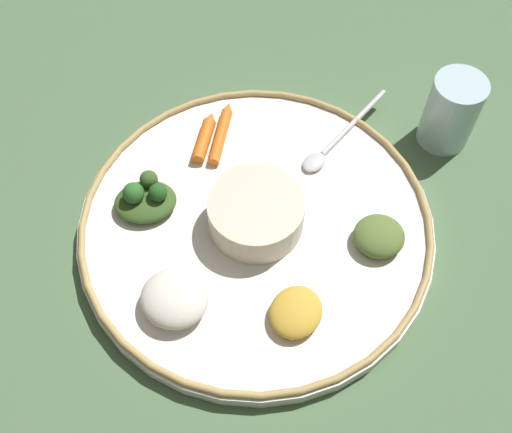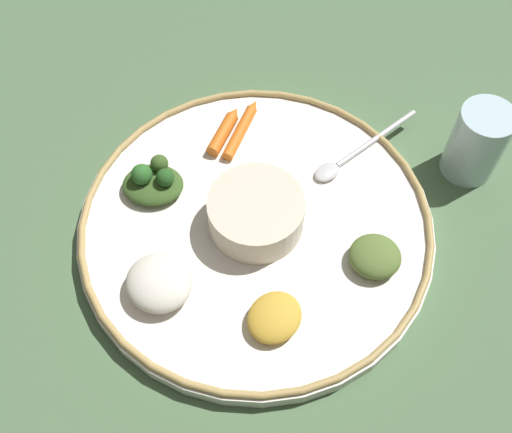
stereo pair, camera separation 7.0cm
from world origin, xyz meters
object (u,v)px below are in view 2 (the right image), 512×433
object	(u,v)px
spoon	(351,156)
greens_pile	(153,181)
carrot_near_spoon	(242,129)
carrot_outer	(224,130)
drinking_glass	(475,146)
center_bowl	(256,212)

from	to	relation	value
spoon	greens_pile	xyz separation A→B (m)	(0.24, -0.06, 0.01)
carrot_near_spoon	carrot_outer	world-z (taller)	carrot_outer
carrot_near_spoon	drinking_glass	bearing A→B (deg)	147.75
greens_pile	carrot_near_spoon	size ratio (longest dim) A/B	1.16
greens_pile	carrot_near_spoon	world-z (taller)	greens_pile
center_bowl	carrot_near_spoon	size ratio (longest dim) A/B	1.38
carrot_near_spoon	drinking_glass	size ratio (longest dim) A/B	0.80
spoon	greens_pile	distance (m)	0.24
greens_pile	drinking_glass	world-z (taller)	drinking_glass
center_bowl	drinking_glass	distance (m)	0.28
drinking_glass	greens_pile	bearing A→B (deg)	-17.41
greens_pile	carrot_near_spoon	bearing A→B (deg)	-164.39
carrot_near_spoon	carrot_outer	size ratio (longest dim) A/B	1.19
drinking_glass	carrot_outer	bearing A→B (deg)	-31.07
center_bowl	carrot_near_spoon	bearing A→B (deg)	-106.66
carrot_outer	center_bowl	bearing A→B (deg)	82.46
greens_pile	drinking_glass	distance (m)	0.39
greens_pile	carrot_outer	distance (m)	0.12
carrot_outer	carrot_near_spoon	bearing A→B (deg)	164.73
carrot_near_spoon	drinking_glass	distance (m)	0.29
greens_pile	drinking_glass	size ratio (longest dim) A/B	0.93
carrot_near_spoon	drinking_glass	xyz separation A→B (m)	(-0.24, 0.15, 0.02)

